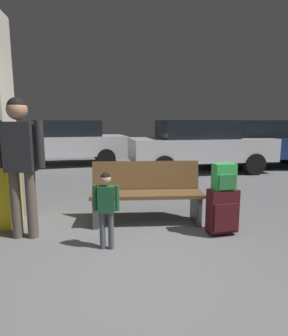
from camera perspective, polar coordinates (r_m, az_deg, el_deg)
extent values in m
cube|color=slate|center=(6.58, -4.69, -3.94)|extent=(18.00, 18.00, 0.10)
cube|color=brown|center=(4.03, 0.60, -5.37)|extent=(1.63, 0.56, 0.05)
cube|color=brown|center=(4.22, 0.37, -1.42)|extent=(1.60, 0.24, 0.42)
cube|color=#4C4C51|center=(4.11, -9.59, -8.59)|extent=(0.11, 0.40, 0.41)
cube|color=#4C4C51|center=(4.20, 10.54, -8.20)|extent=(0.11, 0.40, 0.41)
cube|color=#471419|center=(3.83, 15.70, -8.34)|extent=(0.40, 0.24, 0.56)
cube|color=#471419|center=(3.75, 16.51, -9.69)|extent=(0.34, 0.06, 0.36)
cube|color=#A5A5AA|center=(3.82, 15.29, -4.17)|extent=(0.14, 0.04, 0.02)
cylinder|color=black|center=(3.93, 12.80, -12.44)|extent=(0.02, 0.05, 0.04)
cylinder|color=black|center=(4.07, 16.92, -11.80)|extent=(0.02, 0.05, 0.04)
cube|color=green|center=(3.72, 16.01, -1.71)|extent=(0.29, 0.18, 0.34)
cube|color=#2B773A|center=(3.65, 16.69, -2.78)|extent=(0.23, 0.05, 0.19)
cylinder|color=black|center=(3.69, 16.12, 0.69)|extent=(0.06, 0.03, 0.02)
cylinder|color=#4C5160|center=(3.34, -6.75, -12.60)|extent=(0.07, 0.07, 0.44)
cylinder|color=#4C5160|center=(3.36, -8.48, -12.52)|extent=(0.07, 0.07, 0.44)
cube|color=#1E5933|center=(3.23, -7.76, -6.37)|extent=(0.20, 0.14, 0.31)
cylinder|color=#1E5933|center=(3.20, -5.50, -6.16)|extent=(0.05, 0.05, 0.30)
cylinder|color=#1E5933|center=(3.25, -10.00, -6.04)|extent=(0.05, 0.05, 0.30)
sphere|color=tan|center=(3.17, -7.86, -2.23)|extent=(0.12, 0.12, 0.12)
sphere|color=black|center=(3.17, -7.87, -1.93)|extent=(0.11, 0.11, 0.11)
cylinder|color=white|center=(3.32, -8.58, -5.65)|extent=(0.06, 0.06, 0.10)
cylinder|color=red|center=(3.30, -8.61, -4.40)|extent=(0.01, 0.01, 0.06)
cylinder|color=brown|center=(3.83, -21.97, -7.00)|extent=(0.13, 0.13, 0.86)
cylinder|color=brown|center=(3.91, -24.66, -6.86)|extent=(0.13, 0.13, 0.86)
cube|color=#232326|center=(3.74, -24.06, 3.96)|extent=(0.38, 0.26, 0.61)
cylinder|color=#232326|center=(3.64, -20.49, 4.54)|extent=(0.10, 0.10, 0.58)
sphere|color=#A87A5B|center=(3.73, -24.53, 10.80)|extent=(0.24, 0.24, 0.24)
sphere|color=black|center=(3.73, -24.57, 11.32)|extent=(0.22, 0.22, 0.22)
cube|color=silver|center=(8.44, 11.35, 3.83)|extent=(4.17, 1.89, 0.64)
cube|color=black|center=(8.35, 10.51, 7.78)|extent=(2.17, 1.64, 0.52)
cylinder|color=black|center=(9.75, 16.65, 2.16)|extent=(0.61, 0.23, 0.60)
cylinder|color=black|center=(8.37, 21.61, 0.74)|extent=(0.61, 0.23, 0.60)
cylinder|color=black|center=(8.87, 1.51, 1.87)|extent=(0.61, 0.23, 0.60)
cylinder|color=black|center=(7.33, 4.11, 0.24)|extent=(0.61, 0.23, 0.60)
cube|color=silver|center=(9.86, -15.94, 4.43)|extent=(4.29, 2.22, 0.64)
cube|color=black|center=(9.83, -15.21, 7.84)|extent=(2.28, 1.80, 0.52)
cylinder|color=black|center=(9.21, -23.98, 1.33)|extent=(0.62, 0.28, 0.60)
cylinder|color=black|center=(10.78, -22.74, 2.49)|extent=(0.62, 0.28, 0.60)
cylinder|color=black|center=(9.18, -7.73, 2.04)|extent=(0.62, 0.28, 0.60)
cylinder|color=black|center=(10.76, -8.87, 3.09)|extent=(0.62, 0.28, 0.60)
cube|color=navy|center=(9.83, 22.27, 4.08)|extent=(4.28, 2.21, 0.64)
cube|color=black|center=(9.74, 21.66, 7.50)|extent=(2.28, 1.79, 0.52)
cylinder|color=black|center=(11.14, 26.75, 2.41)|extent=(0.62, 0.27, 0.60)
cylinder|color=black|center=(10.21, 13.66, 2.60)|extent=(0.62, 0.27, 0.60)
cylinder|color=black|center=(8.68, 16.22, 1.33)|extent=(0.62, 0.27, 0.60)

